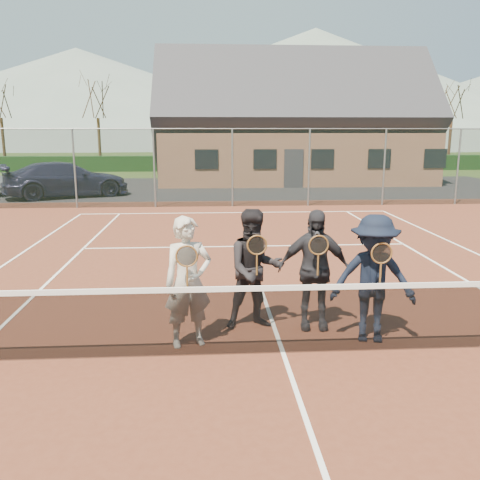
{
  "coord_description": "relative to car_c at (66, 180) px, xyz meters",
  "views": [
    {
      "loc": [
        -0.98,
        -6.25,
        2.93
      ],
      "look_at": [
        -0.48,
        1.5,
        1.25
      ],
      "focal_mm": 38.0,
      "sensor_mm": 36.0,
      "label": 1
    }
  ],
  "objects": [
    {
      "name": "ground",
      "position": [
        7.28,
        3.03,
        -0.78
      ],
      "size": [
        220.0,
        220.0,
        0.0
      ],
      "primitive_type": "plane",
      "color": "#2B4117",
      "rests_on": "ground"
    },
    {
      "name": "court_surface",
      "position": [
        7.28,
        -16.97,
        -0.77
      ],
      "size": [
        30.0,
        30.0,
        0.02
      ],
      "primitive_type": "cube",
      "color": "#562819",
      "rests_on": "ground"
    },
    {
      "name": "tarmac_carpark",
      "position": [
        3.28,
        3.03,
        -0.78
      ],
      "size": [
        40.0,
        12.0,
        0.01
      ],
      "primitive_type": "cube",
      "color": "black",
      "rests_on": "ground"
    },
    {
      "name": "hedge_row",
      "position": [
        7.28,
        15.03,
        -0.23
      ],
      "size": [
        40.0,
        1.2,
        1.1
      ],
      "primitive_type": "cube",
      "color": "black",
      "rests_on": "ground"
    },
    {
      "name": "hill_west",
      "position": [
        -17.72,
        78.03,
        8.22
      ],
      "size": [
        110.0,
        110.0,
        18.0
      ],
      "primitive_type": "cone",
      "color": "slate",
      "rests_on": "ground"
    },
    {
      "name": "hill_centre",
      "position": [
        27.28,
        78.03,
        10.22
      ],
      "size": [
        120.0,
        120.0,
        22.0
      ],
      "primitive_type": "cone",
      "color": "slate",
      "rests_on": "ground"
    },
    {
      "name": "car_c",
      "position": [
        0.0,
        0.0,
        0.0
      ],
      "size": [
        5.83,
        4.24,
        1.57
      ],
      "primitive_type": "imported",
      "rotation": [
        0.0,
        0.0,
        2.0
      ],
      "color": "#1A1A34",
      "rests_on": "ground"
    },
    {
      "name": "court_markings",
      "position": [
        7.28,
        -16.97,
        -0.76
      ],
      "size": [
        11.03,
        23.83,
        0.01
      ],
      "color": "white",
      "rests_on": "court_surface"
    },
    {
      "name": "tennis_net",
      "position": [
        7.28,
        -16.97,
        -0.25
      ],
      "size": [
        11.68,
        0.08,
        1.1
      ],
      "color": "slate",
      "rests_on": "ground"
    },
    {
      "name": "perimeter_fence",
      "position": [
        7.28,
        -3.47,
        0.74
      ],
      "size": [
        30.07,
        0.07,
        3.02
      ],
      "color": "slate",
      "rests_on": "ground"
    },
    {
      "name": "clubhouse",
      "position": [
        11.28,
        7.02,
        3.21
      ],
      "size": [
        15.6,
        8.2,
        7.7
      ],
      "color": "#9E6B4C",
      "rests_on": "ground"
    },
    {
      "name": "tree_b",
      "position": [
        -1.72,
        16.03,
        5.01
      ],
      "size": [
        3.2,
        3.2,
        7.77
      ],
      "color": "#382714",
      "rests_on": "ground"
    },
    {
      "name": "tree_c",
      "position": [
        9.28,
        16.03,
        5.01
      ],
      "size": [
        3.2,
        3.2,
        7.77
      ],
      "color": "#3C2716",
      "rests_on": "ground"
    },
    {
      "name": "tree_d",
      "position": [
        19.28,
        16.03,
        5.01
      ],
      "size": [
        3.2,
        3.2,
        7.77
      ],
      "color": "#362613",
      "rests_on": "ground"
    },
    {
      "name": "tree_e",
      "position": [
        25.28,
        16.03,
        5.01
      ],
      "size": [
        3.2,
        3.2,
        7.77
      ],
      "color": "#3B2215",
      "rests_on": "ground"
    },
    {
      "name": "player_a",
      "position": [
        6.03,
        -16.61,
        0.14
      ],
      "size": [
        0.75,
        0.6,
        1.8
      ],
      "color": "beige",
      "rests_on": "court_surface"
    },
    {
      "name": "player_b",
      "position": [
        6.99,
        -16.02,
        0.14
      ],
      "size": [
        0.96,
        0.8,
        1.8
      ],
      "color": "black",
      "rests_on": "court_surface"
    },
    {
      "name": "player_c",
      "position": [
        7.86,
        -16.08,
        0.14
      ],
      "size": [
        1.09,
        0.55,
        1.8
      ],
      "color": "#26262B",
      "rests_on": "court_surface"
    },
    {
      "name": "player_d",
      "position": [
        8.58,
        -16.61,
        0.14
      ],
      "size": [
        1.28,
        0.9,
        1.8
      ],
      "color": "black",
      "rests_on": "court_surface"
    }
  ]
}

